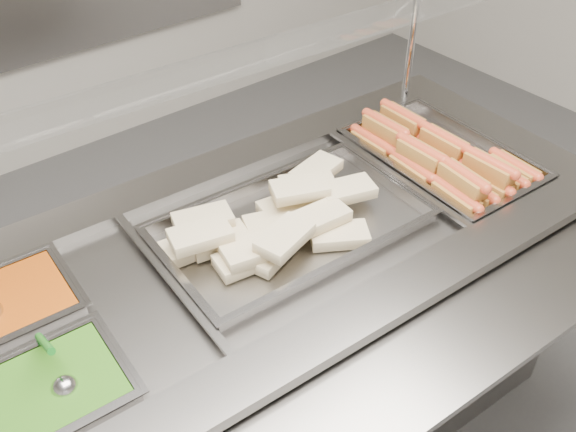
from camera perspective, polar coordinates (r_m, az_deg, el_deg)
steam_counter at (r=2.08m, az=-1.20°, el=-11.25°), size 2.02×0.98×0.94m
tray_rail at (r=1.50m, az=10.62°, el=-13.48°), size 1.90×0.50×0.05m
sneeze_guard at (r=1.70m, az=-6.09°, el=12.81°), size 1.74×0.40×0.46m
pan_hotdogs at (r=2.13m, az=13.34°, el=4.50°), size 0.39×0.60×0.10m
pan_wraps at (r=1.79m, az=0.27°, el=-1.16°), size 0.73×0.46×0.07m
pan_beans at (r=1.72m, az=-23.60°, el=-7.99°), size 0.33×0.27×0.10m
pan_peas at (r=1.51m, az=-20.26°, el=-15.13°), size 0.33×0.27×0.10m
hotdogs_in_buns at (r=2.08m, az=13.17°, el=5.23°), size 0.33×0.55×0.12m
tortilla_wraps at (r=1.75m, az=-1.09°, el=-0.36°), size 0.63×0.40×0.10m
serving_spoon at (r=1.47m, az=-19.49°, el=-13.57°), size 0.06×0.19×0.14m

